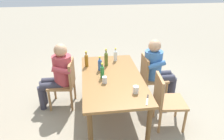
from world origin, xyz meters
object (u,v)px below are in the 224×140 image
(dining_table, at_px, (112,81))
(bottle_blue, at_px, (100,64))
(table_knife, at_px, (147,99))
(person_in_plaid_shirt, at_px, (58,73))
(bottle_amber, at_px, (86,60))
(bottle_clear, at_px, (115,55))
(cup_white, at_px, (136,90))
(chair_far_right, at_px, (66,81))
(cup_glass, at_px, (105,80))
(chair_near_left, at_px, (166,99))
(bottle_olive, at_px, (106,59))
(chair_near_right, at_px, (150,75))
(backpack_by_near_side, at_px, (103,70))
(person_in_white_shirt, at_px, (157,67))
(bottle_green, at_px, (102,72))

(dining_table, bearing_deg, bottle_blue, 32.98)
(table_knife, bearing_deg, person_in_plaid_shirt, 49.16)
(bottle_amber, bearing_deg, dining_table, -139.21)
(dining_table, xyz_separation_m, bottle_clear, (0.63, -0.15, 0.19))
(bottle_clear, distance_m, bottle_amber, 0.57)
(cup_white, bearing_deg, chair_far_right, 48.91)
(cup_glass, bearing_deg, chair_near_left, -102.77)
(chair_far_right, relative_size, table_knife, 3.75)
(bottle_olive, height_order, bottle_amber, bottle_olive)
(chair_near_right, height_order, cup_white, chair_near_right)
(dining_table, distance_m, backpack_by_near_side, 1.43)
(bottle_amber, relative_size, cup_white, 2.72)
(chair_near_right, xyz_separation_m, cup_white, (-0.91, 0.51, 0.29))
(bottle_olive, xyz_separation_m, table_knife, (-1.13, -0.42, -0.13))
(person_in_plaid_shirt, height_order, cup_glass, person_in_plaid_shirt)
(bottle_blue, distance_m, table_knife, 1.11)
(person_in_white_shirt, xyz_separation_m, table_knife, (-1.09, 0.51, 0.07))
(bottle_olive, bearing_deg, cup_white, -162.30)
(cup_white, xyz_separation_m, backpack_by_near_side, (1.88, 0.29, -0.58))
(table_knife, bearing_deg, bottle_clear, 9.76)
(dining_table, distance_m, bottle_amber, 0.63)
(bottle_blue, bearing_deg, backpack_by_near_side, -7.44)
(chair_far_right, distance_m, backpack_by_near_side, 1.26)
(person_in_plaid_shirt, xyz_separation_m, bottle_amber, (0.06, -0.50, 0.19))
(bottle_green, xyz_separation_m, bottle_olive, (0.45, -0.11, 0.03))
(chair_near_left, bearing_deg, bottle_amber, 54.25)
(chair_near_right, bearing_deg, table_knife, 160.01)
(bottle_olive, relative_size, backpack_by_near_side, 0.76)
(dining_table, height_order, chair_near_right, chair_near_right)
(person_in_white_shirt, xyz_separation_m, cup_glass, (-0.58, 1.02, 0.12))
(chair_far_right, height_order, bottle_olive, bottle_olive)
(table_knife, bearing_deg, cup_glass, 44.97)
(cup_glass, bearing_deg, chair_far_right, 48.41)
(dining_table, height_order, chair_near_left, chair_near_left)
(table_knife, bearing_deg, chair_near_left, -52.20)
(bottle_blue, bearing_deg, chair_near_left, -124.49)
(person_in_plaid_shirt, relative_size, bottle_clear, 4.74)
(bottle_blue, relative_size, cup_white, 2.42)
(person_in_plaid_shirt, height_order, cup_white, person_in_plaid_shirt)
(dining_table, height_order, person_in_plaid_shirt, person_in_plaid_shirt)
(bottle_clear, distance_m, cup_white, 1.15)
(bottle_green, bearing_deg, backpack_by_near_side, -5.33)
(person_in_plaid_shirt, bearing_deg, dining_table, -114.08)
(bottle_olive, relative_size, cup_white, 3.02)
(table_knife, bearing_deg, chair_far_right, 46.83)
(bottle_green, bearing_deg, dining_table, -85.93)
(person_in_white_shirt, distance_m, bottle_olive, 0.95)
(chair_near_left, height_order, bottle_green, bottle_green)
(chair_far_right, height_order, cup_glass, chair_far_right)
(dining_table, bearing_deg, table_knife, -151.50)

